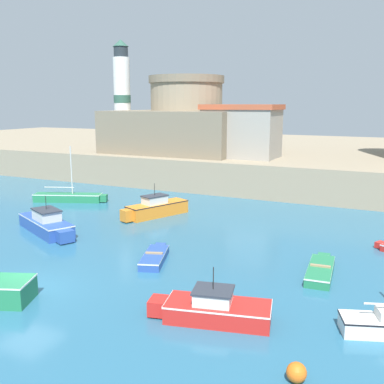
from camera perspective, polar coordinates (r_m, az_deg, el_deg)
The scene contains 12 objects.
ground_plane at distance 22.33m, azimuth -20.19°, elevation -11.67°, with size 200.00×200.00×0.00m, color #28607F.
quay_seawall at distance 59.94m, azimuth 10.99°, elevation 4.40°, with size 120.00×40.00×3.08m, color gray.
motorboat_orange_1 at distance 34.11m, azimuth -4.63°, elevation -2.04°, with size 3.26×5.61×2.53m.
dinghy_blue_2 at distance 24.68m, azimuth -4.76°, elevation -8.17°, with size 2.13×3.81×0.52m.
sailboat_green_3 at distance 40.49m, azimuth -15.32°, elevation -0.63°, with size 6.28×3.37×4.85m.
motorboat_red_5 at distance 18.25m, azimuth 2.77°, elevation -14.56°, with size 5.03×2.59×2.20m.
motorboat_blue_6 at distance 31.29m, azimuth -17.96°, elevation -3.85°, with size 6.30×3.99×2.49m.
dinghy_green_7 at distance 23.60m, azimuth 16.00°, elevation -9.48°, with size 1.50×4.34×0.54m.
mooring_buoy at distance 15.16m, azimuth 13.13°, elevation -21.42°, with size 0.63×0.63×0.63m, color orange.
fortress at distance 52.01m, azimuth -0.70°, elevation 8.59°, with size 14.63×14.63×8.36m.
lighthouse at distance 55.09m, azimuth -8.86°, elevation 11.88°, with size 2.01×2.01×12.62m.
harbor_shed_mid_row at distance 45.51m, azimuth 6.33°, elevation 7.73°, with size 7.46×4.86×5.23m.
Camera 1 is at (15.17, -14.05, 8.41)m, focal length 42.00 mm.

